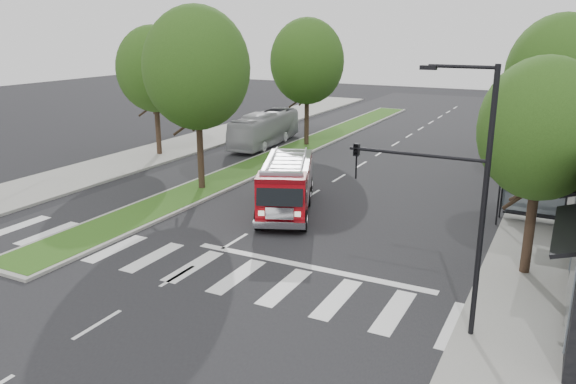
# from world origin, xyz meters

# --- Properties ---
(ground) EXTENTS (140.00, 140.00, 0.00)m
(ground) POSITION_xyz_m (0.00, 0.00, 0.00)
(ground) COLOR black
(ground) RESTS_ON ground
(sidewalk_right) EXTENTS (5.00, 80.00, 0.15)m
(sidewalk_right) POSITION_xyz_m (12.50, 10.00, 0.07)
(sidewalk_right) COLOR gray
(sidewalk_right) RESTS_ON ground
(sidewalk_left) EXTENTS (5.00, 80.00, 0.15)m
(sidewalk_left) POSITION_xyz_m (-14.50, 10.00, 0.07)
(sidewalk_left) COLOR gray
(sidewalk_left) RESTS_ON ground
(median) EXTENTS (3.00, 50.00, 0.15)m
(median) POSITION_xyz_m (-6.00, 18.00, 0.08)
(median) COLOR gray
(median) RESTS_ON ground
(bus_shelter) EXTENTS (3.20, 1.60, 2.61)m
(bus_shelter) POSITION_xyz_m (11.20, 8.15, 2.04)
(bus_shelter) COLOR black
(bus_shelter) RESTS_ON ground
(tree_right_near) EXTENTS (4.40, 4.40, 8.05)m
(tree_right_near) POSITION_xyz_m (11.50, 2.00, 5.51)
(tree_right_near) COLOR black
(tree_right_near) RESTS_ON ground
(tree_right_mid) EXTENTS (5.60, 5.60, 9.72)m
(tree_right_mid) POSITION_xyz_m (11.50, 14.00, 6.49)
(tree_right_mid) COLOR black
(tree_right_mid) RESTS_ON ground
(tree_right_far) EXTENTS (5.00, 5.00, 8.73)m
(tree_right_far) POSITION_xyz_m (11.50, 24.00, 5.84)
(tree_right_far) COLOR black
(tree_right_far) RESTS_ON ground
(tree_median_near) EXTENTS (5.80, 5.80, 10.16)m
(tree_median_near) POSITION_xyz_m (-6.00, 6.00, 6.81)
(tree_median_near) COLOR black
(tree_median_near) RESTS_ON ground
(tree_median_far) EXTENTS (5.60, 5.60, 9.72)m
(tree_median_far) POSITION_xyz_m (-6.00, 20.00, 6.49)
(tree_median_far) COLOR black
(tree_median_far) RESTS_ON ground
(tree_left_mid) EXTENTS (5.20, 5.20, 9.16)m
(tree_left_mid) POSITION_xyz_m (-14.00, 12.00, 6.16)
(tree_left_mid) COLOR black
(tree_left_mid) RESTS_ON ground
(streetlight_right_near) EXTENTS (4.08, 0.22, 8.00)m
(streetlight_right_near) POSITION_xyz_m (9.61, -3.50, 4.67)
(streetlight_right_near) COLOR black
(streetlight_right_near) RESTS_ON ground
(streetlight_right_far) EXTENTS (2.11, 0.20, 8.00)m
(streetlight_right_far) POSITION_xyz_m (10.35, 20.00, 4.48)
(streetlight_right_far) COLOR black
(streetlight_right_far) RESTS_ON ground
(fire_engine) EXTENTS (5.07, 8.02, 2.68)m
(fire_engine) POSITION_xyz_m (-0.01, 4.93, 1.29)
(fire_engine) COLOR #64050A
(fire_engine) RESTS_ON ground
(city_bus) EXTENTS (2.97, 9.37, 2.57)m
(city_bus) POSITION_xyz_m (-9.12, 18.94, 1.28)
(city_bus) COLOR #ADADB1
(city_bus) RESTS_ON ground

